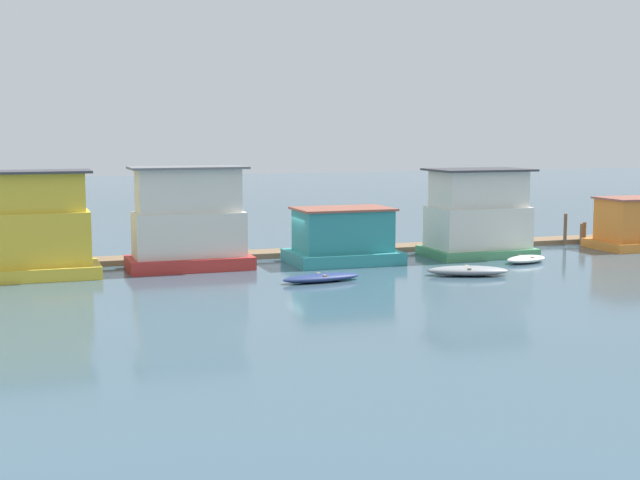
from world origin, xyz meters
The scene contains 12 objects.
ground_plane centered at (0.00, 0.00, 0.00)m, with size 200.00×200.00×0.00m, color #385160.
dock_walkway centered at (0.00, 3.45, 0.15)m, with size 59.60×1.99×0.30m, color brown.
houseboat_yellow centered at (-15.03, -0.18, 2.37)m, with size 7.18×3.35×5.28m.
houseboat_red centered at (-6.82, 0.21, 2.41)m, with size 6.41×3.22×5.36m.
houseboat_teal centered at (1.52, -0.40, 1.39)m, with size 5.89×4.11×3.04m.
houseboat_green centered at (9.88, -0.26, 2.34)m, with size 5.97×4.03×5.04m.
dinghy_navy centered at (-1.57, -5.81, 0.20)m, with size 4.10×1.54×0.40m.
dinghy_grey centered at (5.97, -6.44, 0.25)m, with size 4.26×2.66×0.49m.
dinghy_white centered at (11.06, -3.61, 0.20)m, with size 2.94×1.93×0.41m.
mooring_post_near_left centered at (18.93, 2.20, 0.71)m, with size 0.24×0.24×1.42m, color brown.
mooring_post_far_right centered at (17.50, 2.20, 1.00)m, with size 0.21×0.21×2.01m, color brown.
mooring_post_centre centered at (18.75, 2.20, 0.67)m, with size 0.27×0.27×1.33m, color brown.
Camera 1 is at (-15.31, -45.63, 7.20)m, focal length 50.00 mm.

